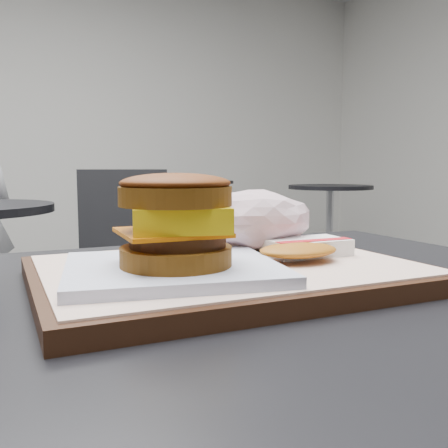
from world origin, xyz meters
The scene contains 7 objects.
serving_tray centered at (0.00, 0.01, 0.78)m, with size 0.38×0.28×0.02m.
breakfast_sandwich centered at (-0.06, -0.02, 0.83)m, with size 0.22×0.20×0.09m.
hash_brown centered at (0.09, 0.01, 0.80)m, with size 0.12×0.09×0.02m.
crumpled_wrapper centered at (0.06, 0.09, 0.83)m, with size 0.16×0.13×0.07m, color white, non-canonical shape.
neighbor_chair centered at (0.19, 1.81, 0.51)m, with size 0.63×0.47×0.88m.
bg_table_near centered at (2.20, 2.80, 0.56)m, with size 0.66×0.66×0.75m.
bg_table_far centered at (1.80, 4.50, 0.56)m, with size 0.66×0.66×0.75m.
Camera 1 is at (-0.21, -0.44, 0.89)m, focal length 40.00 mm.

